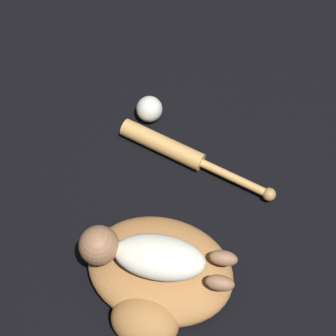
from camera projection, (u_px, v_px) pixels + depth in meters
ground_plane at (189, 269)px, 1.39m from camera, size 6.00×6.00×0.00m
baseball_glove at (158, 278)px, 1.33m from camera, size 0.40×0.36×0.10m
baby_figure at (146, 254)px, 1.26m from camera, size 0.36×0.18×0.09m
baseball_bat at (178, 152)px, 1.53m from camera, size 0.46×0.06×0.05m
baseball at (149, 109)px, 1.58m from camera, size 0.07×0.07×0.07m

